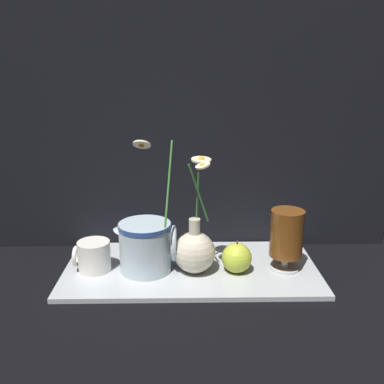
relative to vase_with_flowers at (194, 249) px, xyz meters
The scene contains 8 objects.
ground_plane 0.08m from the vase_with_flowers, 104.39° to the left, with size 6.00×6.00×0.00m, color black.
shelf 0.07m from the vase_with_flowers, 104.39° to the left, with size 0.64×0.31×0.01m.
backdrop_wall 0.52m from the vase_with_flowers, 92.08° to the left, with size 1.14×0.02×1.10m.
vase_with_flowers is the anchor object (origin of this frame).
yellow_mug 0.25m from the vase_with_flowers, behind, with size 0.09×0.08×0.08m.
ceramic_pitcher 0.12m from the vase_with_flowers, behind, with size 0.16×0.13×0.14m.
tea_glass 0.23m from the vase_with_flowers, ahead, with size 0.08×0.08×0.16m.
orange_fruit 0.11m from the vase_with_flowers, ahead, with size 0.08×0.08×0.08m.
Camera 1 is at (-0.02, -1.00, 0.51)m, focal length 40.00 mm.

